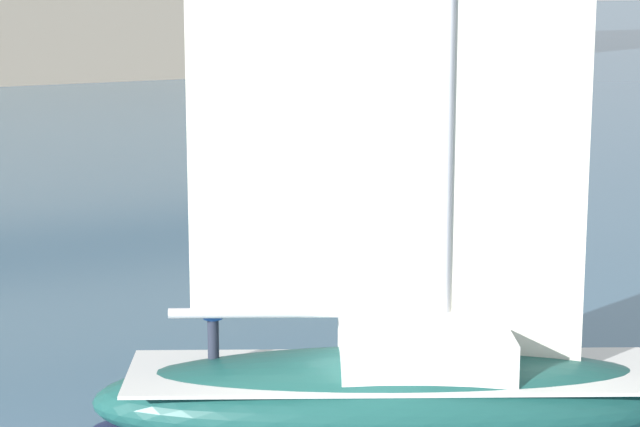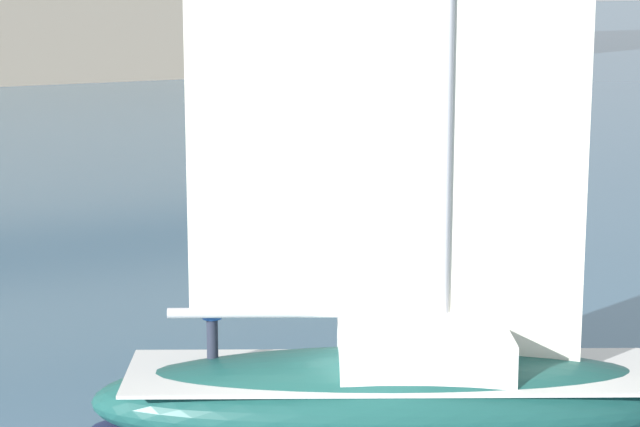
{
  "view_description": "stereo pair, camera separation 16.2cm",
  "coord_description": "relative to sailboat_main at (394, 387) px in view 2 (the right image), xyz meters",
  "views": [
    {
      "loc": [
        -10.03,
        -18.11,
        8.42
      ],
      "look_at": [
        0.0,
        3.0,
        3.68
      ],
      "focal_mm": 70.0,
      "sensor_mm": 36.0,
      "label": 1
    },
    {
      "loc": [
        -9.88,
        -18.18,
        8.42
      ],
      "look_at": [
        0.0,
        3.0,
        3.68
      ],
      "focal_mm": 70.0,
      "sensor_mm": 36.0,
      "label": 2
    }
  ],
  "objects": [
    {
      "name": "sailboat_main",
      "position": [
        0.0,
        0.0,
        0.0
      ],
      "size": [
        10.9,
        7.08,
        14.58
      ],
      "color": "#194C47",
      "rests_on": "ground"
    }
  ]
}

